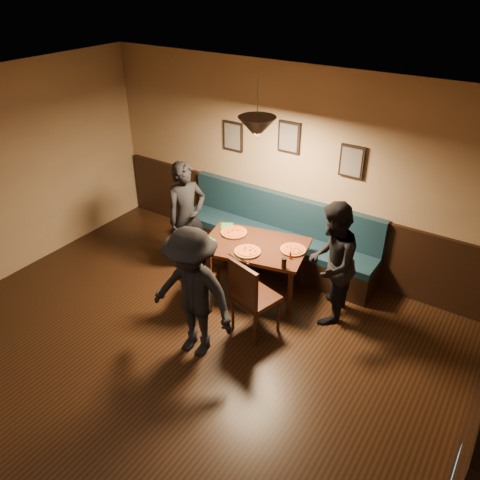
{
  "coord_description": "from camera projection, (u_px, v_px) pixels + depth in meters",
  "views": [
    {
      "loc": [
        2.83,
        -2.02,
        3.9
      ],
      "look_at": [
        0.09,
        2.14,
        0.95
      ],
      "focal_mm": 35.69,
      "sensor_mm": 36.0,
      "label": 1
    }
  ],
  "objects": [
    {
      "name": "floor",
      "position": [
        115.0,
        409.0,
        4.78
      ],
      "size": [
        7.0,
        7.0,
        0.0
      ],
      "primitive_type": "plane",
      "color": "black",
      "rests_on": "ground"
    },
    {
      "name": "ceiling",
      "position": [
        62.0,
        140.0,
        3.35
      ],
      "size": [
        7.0,
        7.0,
        0.0
      ],
      "primitive_type": "plane",
      "rotation": [
        3.14,
        0.0,
        0.0
      ],
      "color": "silver",
      "rests_on": "ground"
    },
    {
      "name": "wall_back",
      "position": [
        288.0,
        168.0,
        6.58
      ],
      "size": [
        6.0,
        0.0,
        6.0
      ],
      "primitive_type": "plane",
      "rotation": [
        1.57,
        0.0,
        0.0
      ],
      "color": "#8C704F",
      "rests_on": "ground"
    },
    {
      "name": "wall_right",
      "position": [
        465.0,
        480.0,
        2.65
      ],
      "size": [
        0.0,
        7.0,
        7.0
      ],
      "primitive_type": "plane",
      "rotation": [
        1.57,
        0.0,
        -1.57
      ],
      "color": "#8C704F",
      "rests_on": "ground"
    },
    {
      "name": "wainscot",
      "position": [
        284.0,
        226.0,
        7.02
      ],
      "size": [
        5.88,
        0.06,
        1.0
      ],
      "primitive_type": "cube",
      "color": "black",
      "rests_on": "ground"
    },
    {
      "name": "booth_bench",
      "position": [
        275.0,
        234.0,
        6.82
      ],
      "size": [
        3.0,
        0.6,
        1.0
      ],
      "primitive_type": null,
      "color": "#0F232D",
      "rests_on": "ground"
    },
    {
      "name": "window_frame",
      "position": [
        479.0,
        404.0,
        2.97
      ],
      "size": [
        0.06,
        2.56,
        1.86
      ],
      "primitive_type": "cube",
      "color": "black",
      "rests_on": "wall_right"
    },
    {
      "name": "window_glass",
      "position": [
        474.0,
        402.0,
        2.99
      ],
      "size": [
        0.0,
        2.4,
        2.4
      ],
      "primitive_type": "plane",
      "rotation": [
        1.57,
        0.0,
        -1.57
      ],
      "color": "black",
      "rests_on": "wall_right"
    },
    {
      "name": "picture_left",
      "position": [
        233.0,
        136.0,
        6.83
      ],
      "size": [
        0.32,
        0.04,
        0.42
      ],
      "primitive_type": "cube",
      "color": "black",
      "rests_on": "wall_back"
    },
    {
      "name": "picture_center",
      "position": [
        289.0,
        137.0,
        6.33
      ],
      "size": [
        0.32,
        0.04,
        0.42
      ],
      "primitive_type": "cube",
      "color": "black",
      "rests_on": "wall_back"
    },
    {
      "name": "picture_right",
      "position": [
        352.0,
        162.0,
        5.98
      ],
      "size": [
        0.32,
        0.04,
        0.42
      ],
      "primitive_type": "cube",
      "color": "black",
      "rests_on": "wall_back"
    },
    {
      "name": "pendant_lamp",
      "position": [
        257.0,
        128.0,
        5.38
      ],
      "size": [
        0.44,
        0.44,
        0.25
      ],
      "primitive_type": "cone",
      "rotation": [
        3.14,
        0.0,
        0.0
      ],
      "color": "black",
      "rests_on": "ceiling"
    },
    {
      "name": "dining_table",
      "position": [
        254.0,
        267.0,
        6.34
      ],
      "size": [
        1.48,
        1.13,
        0.71
      ],
      "primitive_type": "cube",
      "rotation": [
        0.0,
        0.0,
        0.22
      ],
      "color": "black",
      "rests_on": "floor"
    },
    {
      "name": "chair_near_left",
      "position": [
        200.0,
        271.0,
        6.05
      ],
      "size": [
        0.54,
        0.54,
        0.96
      ],
      "primitive_type": null,
      "rotation": [
        0.0,
        0.0,
        0.33
      ],
      "color": "black",
      "rests_on": "floor"
    },
    {
      "name": "chair_near_right",
      "position": [
        256.0,
        296.0,
        5.55
      ],
      "size": [
        0.55,
        0.55,
        1.02
      ],
      "primitive_type": null,
      "rotation": [
        0.0,
        0.0,
        -0.26
      ],
      "color": "black",
      "rests_on": "floor"
    },
    {
      "name": "diner_left",
      "position": [
        187.0,
        217.0,
        6.62
      ],
      "size": [
        0.58,
        0.69,
        1.6
      ],
      "primitive_type": "imported",
      "rotation": [
        0.0,
        0.0,
        1.17
      ],
      "color": "black",
      "rests_on": "floor"
    },
    {
      "name": "diner_right",
      "position": [
        331.0,
        263.0,
        5.64
      ],
      "size": [
        0.73,
        0.86,
        1.57
      ],
      "primitive_type": "imported",
      "rotation": [
        0.0,
        0.0,
        -1.38
      ],
      "color": "black",
      "rests_on": "floor"
    },
    {
      "name": "diner_front",
      "position": [
        192.0,
        294.0,
        5.12
      ],
      "size": [
        1.04,
        0.62,
        1.58
      ],
      "primitive_type": "imported",
      "rotation": [
        0.0,
        0.0,
        0.03
      ],
      "color": "black",
      "rests_on": "floor"
    },
    {
      "name": "pizza_a",
      "position": [
        234.0,
        232.0,
        6.39
      ],
      "size": [
        0.39,
        0.39,
        0.04
      ],
      "primitive_type": "cylinder",
      "rotation": [
        0.0,
        0.0,
        0.12
      ],
      "color": "orange",
      "rests_on": "dining_table"
    },
    {
      "name": "pizza_b",
      "position": [
        248.0,
        252.0,
        5.97
      ],
      "size": [
        0.4,
        0.4,
        0.04
      ],
      "primitive_type": "cylinder",
      "rotation": [
        0.0,
        0.0,
        -0.25
      ],
      "color": "orange",
      "rests_on": "dining_table"
    },
    {
      "name": "pizza_c",
      "position": [
        293.0,
        250.0,
        6.01
      ],
      "size": [
        0.43,
        0.43,
        0.04
      ],
      "primitive_type": "cylinder",
      "rotation": [
        0.0,
        0.0,
        0.41
      ],
      "color": "orange",
      "rests_on": "dining_table"
    },
    {
      "name": "soda_glass",
      "position": [
        284.0,
        263.0,
        5.66
      ],
      "size": [
        0.08,
        0.08,
        0.14
      ],
      "primitive_type": "cylinder",
      "rotation": [
        0.0,
        0.0,
        -0.21
      ],
      "color": "black",
      "rests_on": "dining_table"
    },
    {
      "name": "tabasco_bottle",
      "position": [
        290.0,
        255.0,
        5.84
      ],
      "size": [
        0.03,
        0.03,
        0.12
      ],
      "primitive_type": "cylinder",
      "rotation": [
        0.0,
        0.0,
        0.37
      ],
      "color": "#A42805",
      "rests_on": "dining_table"
    },
    {
      "name": "napkin_a",
      "position": [
        227.0,
        226.0,
        6.58
      ],
      "size": [
        0.23,
        0.23,
        0.01
      ],
      "primitive_type": "cube",
      "rotation": [
        0.0,
        0.0,
        0.57
      ],
      "color": "#1F742E",
      "rests_on": "dining_table"
    },
    {
      "name": "napkin_b",
      "position": [
        208.0,
        240.0,
        6.25
      ],
      "size": [
        0.17,
        0.17,
        0.01
      ],
      "primitive_type": "cube",
      "rotation": [
        0.0,
        0.0,
        -0.18
      ],
      "color": "#20782E",
      "rests_on": "dining_table"
    },
    {
      "name": "cutlery_set",
      "position": [
        237.0,
        258.0,
        5.87
      ],
      "size": [
        0.19,
        0.06,
        0.0
      ],
      "primitive_type": "cube",
      "rotation": [
        0.0,
        0.0,
        1.33
      ],
      "color": "silver",
      "rests_on": "dining_table"
    }
  ]
}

